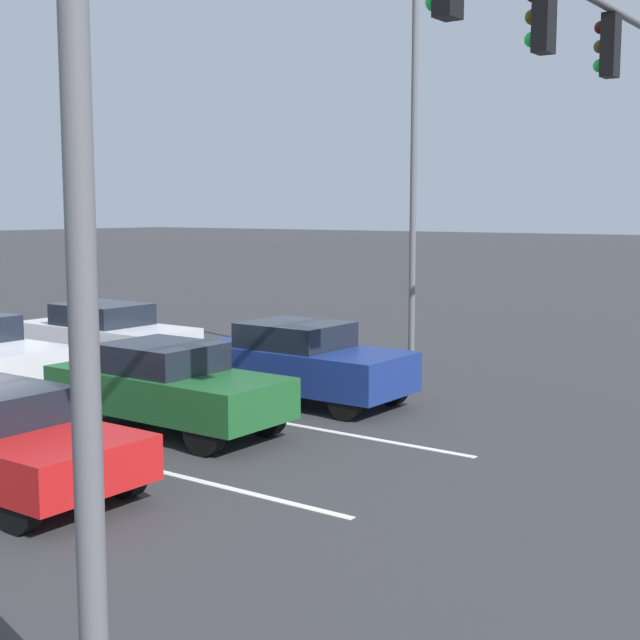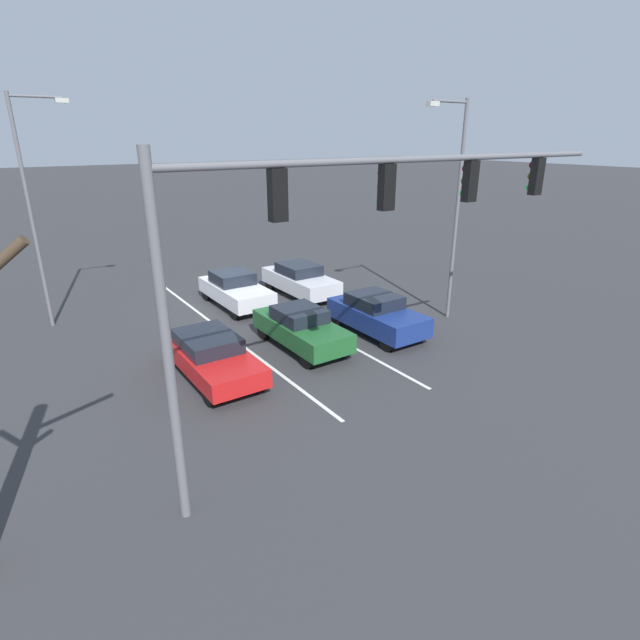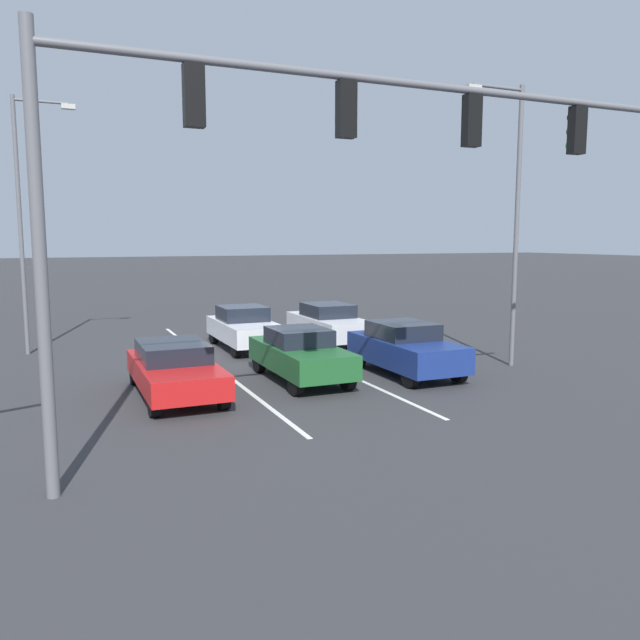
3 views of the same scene
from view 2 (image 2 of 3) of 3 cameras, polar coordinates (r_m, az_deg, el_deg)
ground_plane at (r=22.47m, az=-9.84°, el=1.58°), size 240.00×240.00×0.00m
lane_stripe_left_divider at (r=21.31m, az=-3.43°, el=0.81°), size 0.12×16.39×0.01m
lane_stripe_center_divider at (r=19.98m, az=-11.42°, el=-0.94°), size 0.12×16.39×0.01m
car_navy_leftlane_front at (r=19.00m, az=6.48°, el=0.68°), size 1.79×4.10×1.50m
car_red_rightlane_front at (r=15.97m, az=-12.37°, el=-3.89°), size 1.82×4.50×1.32m
car_darkgreen_midlane_front at (r=17.60m, az=-2.19°, el=-0.87°), size 1.70×4.19×1.46m
car_white_midlane_second at (r=22.28m, az=-9.66°, el=3.48°), size 1.80×4.26×1.50m
car_silver_leftlane_second at (r=23.46m, az=-2.30°, el=4.65°), size 1.75×4.40×1.50m
traffic_signal_gantry at (r=10.54m, az=4.34°, el=10.97°), size 12.16×0.37×7.00m
street_lamp_right_shoulder at (r=21.55m, az=-29.86°, el=11.82°), size 1.97×0.24×8.55m
street_lamp_left_shoulder at (r=20.29m, az=15.10°, el=13.20°), size 2.04×0.24×8.39m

